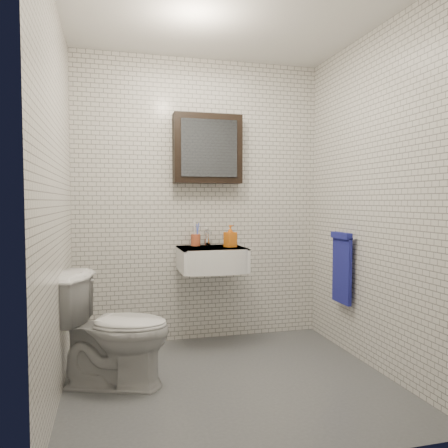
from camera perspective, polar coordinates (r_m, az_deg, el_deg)
ground at (r=3.19m, az=0.77°, el=-19.87°), size 2.20×2.00×0.01m
room_shell at (r=2.95m, az=0.79°, el=7.34°), size 2.22×2.02×2.51m
washbasin at (r=3.69m, az=-1.48°, el=-4.58°), size 0.55×0.50×0.20m
faucet at (r=3.87m, az=-2.14°, el=-1.84°), size 0.06×0.20×0.15m
mirror_cabinet at (r=3.88m, az=-2.15°, el=9.76°), size 0.60×0.15×0.60m
towel_rail at (r=3.70m, az=15.15°, el=-5.16°), size 0.09×0.30×0.58m
toothbrush_cup at (r=3.86m, az=-3.72°, el=-2.02°), size 0.09×0.09×0.22m
soap_bottle at (r=3.74m, az=0.83°, el=-1.59°), size 0.11×0.11×0.19m
toilet at (r=3.11m, az=-14.20°, el=-13.15°), size 0.85×0.66×0.77m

